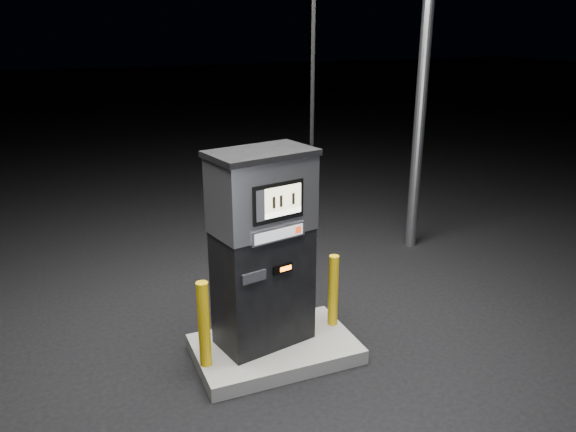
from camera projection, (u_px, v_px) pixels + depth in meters
name	position (u px, v px, depth m)	size (l,w,h in m)	color
ground	(275.00, 355.00, 5.72)	(80.00, 80.00, 0.00)	black
pump_island	(275.00, 349.00, 5.70)	(1.60, 1.00, 0.15)	slate
fuel_dispenser	(263.00, 248.00, 5.40)	(1.13, 0.77, 4.08)	black
bollard_left	(204.00, 324.00, 5.18)	(0.11, 0.11, 0.85)	#CEA10B
bollard_right	(333.00, 290.00, 5.90)	(0.11, 0.11, 0.79)	#CEA10B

